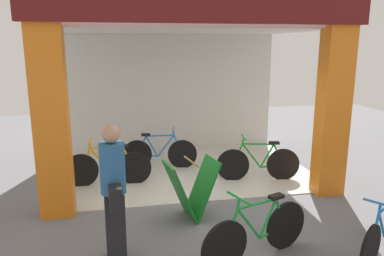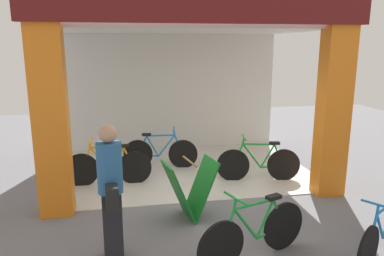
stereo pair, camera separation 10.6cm
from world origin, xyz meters
The scene contains 9 objects.
ground_plane centered at (0.00, 0.00, 0.00)m, with size 18.64×18.64×0.00m, color slate.
shop_facade centered at (0.00, 1.78, 2.01)m, with size 5.52×3.90×3.76m.
bicycle_inside_0 centered at (1.36, 0.85, 0.37)m, with size 1.68×0.46×0.93m.
bicycle_inside_1 centered at (-0.53, 1.99, 0.36)m, with size 1.64×0.45×0.91m.
bicycle_inside_2 centered at (-1.62, 1.15, 0.37)m, with size 1.69×0.46×0.93m.
bicycle_parked_0 centered at (0.32, -1.84, 0.37)m, with size 1.60×0.66×0.93m.
bicycle_parked_1 centered at (1.98, -2.08, 0.34)m, with size 1.29×0.90×0.84m.
sandwich_board_sign centered at (-0.29, -0.52, 0.48)m, with size 0.90×0.71×0.97m.
pedestrian_2 centered at (-1.46, -1.50, 0.92)m, with size 0.34×0.60×1.78m.
Camera 2 is at (-1.22, -5.98, 2.74)m, focal length 34.78 mm.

